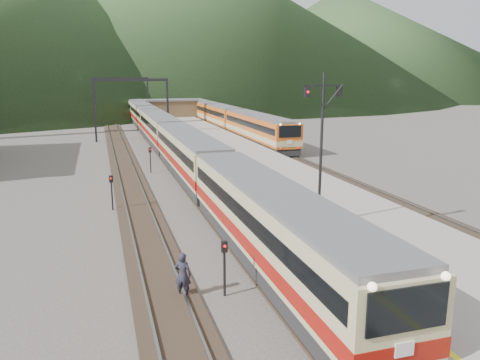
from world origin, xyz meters
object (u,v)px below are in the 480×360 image
object	(u,v)px
main_train	(160,129)
signal_mast	(322,135)
second_train	(218,115)
worker	(183,275)

from	to	relation	value
main_train	signal_mast	xyz separation A→B (m)	(3.47, -36.69, 3.64)
main_train	second_train	distance (m)	20.01
main_train	worker	distance (m)	40.98
second_train	worker	distance (m)	59.27
second_train	signal_mast	size ratio (longest dim) A/B	7.91
second_train	signal_mast	distance (m)	53.79
main_train	worker	xyz separation A→B (m)	(-4.28, -40.74, -1.05)
main_train	worker	size ratio (longest dim) A/B	53.55
second_train	signal_mast	world-z (taller)	signal_mast
main_train	signal_mast	world-z (taller)	signal_mast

